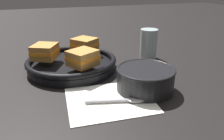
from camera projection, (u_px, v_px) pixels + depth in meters
ground_plane at (123, 84)px, 0.63m from camera, size 4.00×4.00×0.00m
napkin at (110, 100)px, 0.54m from camera, size 0.22×0.19×0.00m
soup_bowl at (145, 78)px, 0.58m from camera, size 0.16×0.16×0.06m
spoon at (128, 100)px, 0.53m from camera, size 0.15×0.05×0.01m
skillet at (72, 63)px, 0.73m from camera, size 0.30×0.30×0.04m
sandwich_near_left at (83, 58)px, 0.65m from camera, size 0.10×0.10×0.05m
sandwich_near_right at (85, 45)px, 0.78m from camera, size 0.11×0.11×0.05m
sandwich_far_left at (45, 52)px, 0.70m from camera, size 0.10×0.10×0.05m
drinking_glass at (148, 44)px, 0.82m from camera, size 0.06×0.06×0.11m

